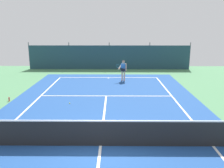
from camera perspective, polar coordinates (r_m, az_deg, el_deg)
The scene contains 8 objects.
ground_plane at distance 9.03m, azimuth -2.75°, elevation -14.55°, with size 36.00×36.00×0.00m, color #4C8456.
court_surface at distance 9.03m, azimuth -2.75°, elevation -14.53°, with size 11.02×26.60×0.01m.
tennis_net at distance 8.80m, azimuth -2.79°, elevation -11.62°, with size 10.12×0.10×1.10m.
back_fence at distance 24.77m, azimuth -0.64°, elevation 5.29°, with size 16.30×0.98×2.70m.
tennis_player at distance 18.98m, azimuth 2.69°, elevation 3.62°, with size 0.86×0.63×1.64m.
tennis_ball_near_player at distance 13.72m, azimuth -10.09°, elevation -4.53°, with size 0.07×0.07×0.07m, color #CCDB33.
parked_car at distance 26.67m, azimuth 5.75°, elevation 6.20°, with size 2.14×4.26×1.68m.
water_bottle at distance 15.18m, azimuth -23.38°, elevation -3.35°, with size 0.08×0.08×0.24m, color #D84C38.
Camera 1 is at (0.49, -7.94, 4.26)m, focal length 38.25 mm.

